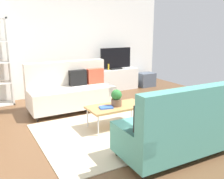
{
  "coord_description": "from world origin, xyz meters",
  "views": [
    {
      "loc": [
        -2.16,
        -4.01,
        1.86
      ],
      "look_at": [
        0.22,
        0.23,
        0.65
      ],
      "focal_mm": 39.98,
      "sensor_mm": 36.0,
      "label": 1
    }
  ],
  "objects": [
    {
      "name": "storage_trunk",
      "position": [
        2.68,
        2.36,
        0.22
      ],
      "size": [
        0.52,
        0.4,
        0.44
      ],
      "primitive_type": "cube",
      "color": "#4C5666",
      "rests_on": "ground_plane"
    },
    {
      "name": "table_book_0",
      "position": [
        -0.12,
        -0.15,
        0.43
      ],
      "size": [
        0.28,
        0.23,
        0.03
      ],
      "primitive_type": "cube",
      "rotation": [
        0.0,
        0.0,
        -0.24
      ],
      "color": "#3359B2",
      "rests_on": "coffee_table"
    },
    {
      "name": "tv",
      "position": [
        1.58,
        2.44,
        0.95
      ],
      "size": [
        1.0,
        0.2,
        0.64
      ],
      "color": "black",
      "rests_on": "tv_console"
    },
    {
      "name": "potted_plant",
      "position": [
        0.11,
        -0.13,
        0.58
      ],
      "size": [
        0.2,
        0.2,
        0.32
      ],
      "color": "brown",
      "rests_on": "coffee_table"
    },
    {
      "name": "bottle_0",
      "position": [
        1.32,
        2.42,
        0.73
      ],
      "size": [
        0.05,
        0.05,
        0.18
      ],
      "primitive_type": "cylinder",
      "color": "gold",
      "rests_on": "tv_console"
    },
    {
      "name": "ground_plane",
      "position": [
        0.0,
        0.0,
        0.0
      ],
      "size": [
        7.68,
        7.68,
        0.0
      ],
      "primitive_type": "plane",
      "color": "brown"
    },
    {
      "name": "area_rug",
      "position": [
        0.07,
        -0.32,
        0.01
      ],
      "size": [
        2.9,
        2.2,
        0.01
      ],
      "primitive_type": "cube",
      "color": "beige",
      "rests_on": "ground_plane"
    },
    {
      "name": "couch_green",
      "position": [
        0.4,
        -1.54,
        0.44
      ],
      "size": [
        1.92,
        0.88,
        1.1
      ],
      "rotation": [
        0.0,
        0.0,
        -0.02
      ],
      "color": "teal",
      "rests_on": "ground_plane"
    },
    {
      "name": "coffee_table",
      "position": [
        0.12,
        -0.12,
        0.39
      ],
      "size": [
        1.1,
        0.56,
        0.42
      ],
      "color": "#B7844C",
      "rests_on": "ground_plane"
    },
    {
      "name": "tv_console",
      "position": [
        1.58,
        2.46,
        0.32
      ],
      "size": [
        1.4,
        0.44,
        0.64
      ],
      "primitive_type": "cube",
      "color": "silver",
      "rests_on": "ground_plane"
    },
    {
      "name": "couch_beige",
      "position": [
        -0.27,
        1.3,
        0.45
      ],
      "size": [
        1.9,
        0.85,
        1.1
      ],
      "rotation": [
        0.0,
        0.0,
        3.14
      ],
      "color": "beige",
      "rests_on": "ground_plane"
    },
    {
      "name": "vase_1",
      "position": [
        1.16,
        2.51,
        0.73
      ],
      "size": [
        0.1,
        0.1,
        0.18
      ],
      "primitive_type": "cylinder",
      "color": "#4C72B2",
      "rests_on": "tv_console"
    },
    {
      "name": "wall_far",
      "position": [
        0.0,
        2.8,
        1.45
      ],
      "size": [
        6.4,
        0.12,
        2.9
      ],
      "primitive_type": "cube",
      "color": "white",
      "rests_on": "ground_plane"
    },
    {
      "name": "vase_0",
      "position": [
        1.0,
        2.51,
        0.73
      ],
      "size": [
        0.1,
        0.1,
        0.17
      ],
      "primitive_type": "cylinder",
      "color": "silver",
      "rests_on": "tv_console"
    }
  ]
}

